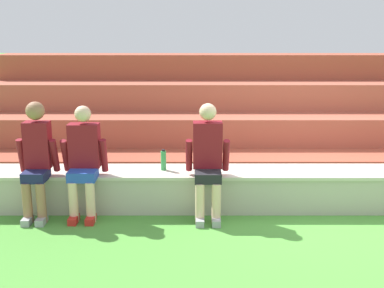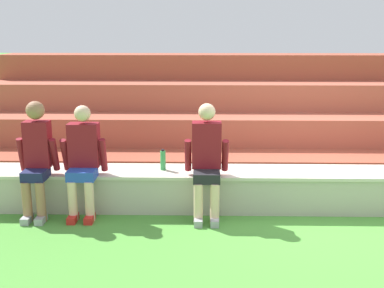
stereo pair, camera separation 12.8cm
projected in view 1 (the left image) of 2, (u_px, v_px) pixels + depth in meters
name	position (u px, v px, depth m)	size (l,w,h in m)	color
ground_plane	(329.00, 215.00, 5.93)	(80.00, 80.00, 0.00)	#4C9338
stone_seating_wall	(324.00, 188.00, 6.15)	(9.40, 0.62, 0.50)	#B7AF9E
brick_bleachers	(288.00, 121.00, 8.43)	(10.54, 3.00, 1.79)	#9D4732
person_far_left	(36.00, 157.00, 5.73)	(0.48, 0.55, 1.41)	#996B4C
person_left_of_center	(83.00, 159.00, 5.77)	(0.55, 0.54, 1.36)	beige
person_center	(207.00, 159.00, 5.74)	(0.53, 0.57, 1.39)	beige
water_bottle_center_gap	(163.00, 160.00, 6.08)	(0.07, 0.07, 0.27)	green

